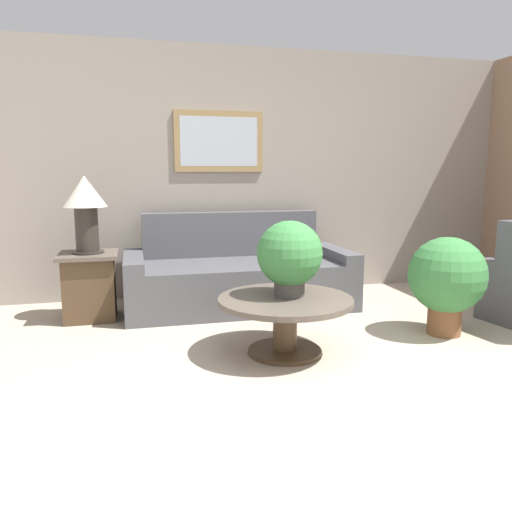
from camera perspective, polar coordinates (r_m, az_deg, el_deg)
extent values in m
plane|color=tan|center=(3.05, 14.51, -16.18)|extent=(20.00, 20.00, 0.00)
cube|color=gray|center=(5.48, 0.42, 9.42)|extent=(7.66, 0.06, 2.60)
cube|color=#997A4C|center=(5.35, -4.25, 12.91)|extent=(0.93, 0.03, 0.62)
cube|color=#B2BCC6|center=(5.34, -4.23, 12.92)|extent=(0.81, 0.01, 0.50)
cube|color=#4C4C51|center=(4.90, -1.92, -3.27)|extent=(1.82, 0.96, 0.45)
cube|color=#4C4C51|center=(5.21, -2.86, 2.55)|extent=(1.82, 0.16, 0.46)
cube|color=#4C4C51|center=(4.79, -13.73, -3.23)|extent=(0.18, 0.96, 0.55)
cube|color=#4C4C51|center=(5.18, 8.97, -2.11)|extent=(0.18, 0.96, 0.55)
cylinder|color=#4C3823|center=(3.73, 3.31, -10.78)|extent=(0.54, 0.54, 0.03)
cylinder|color=#4C3823|center=(3.67, 3.33, -8.01)|extent=(0.18, 0.18, 0.35)
cylinder|color=brown|center=(3.62, 3.36, -5.08)|extent=(0.98, 0.98, 0.04)
cube|color=#4C3823|center=(4.74, -18.43, -3.48)|extent=(0.44, 0.44, 0.57)
cube|color=brown|center=(4.69, -18.63, 0.10)|extent=(0.51, 0.51, 0.03)
cylinder|color=#2D2823|center=(4.68, -18.64, 0.43)|extent=(0.28, 0.28, 0.02)
cylinder|color=#2D2823|center=(4.66, -18.78, 2.94)|extent=(0.20, 0.20, 0.39)
cone|color=beige|center=(4.63, -19.00, 7.01)|extent=(0.38, 0.38, 0.27)
cylinder|color=#4C4742|center=(3.66, 3.83, -3.52)|extent=(0.22, 0.22, 0.13)
sphere|color=#387A3D|center=(3.61, 3.87, 0.29)|extent=(0.48, 0.48, 0.48)
cylinder|color=brown|center=(4.38, 20.72, -6.69)|extent=(0.27, 0.27, 0.26)
sphere|color=#387A3D|center=(4.30, 21.00, -2.04)|extent=(0.62, 0.62, 0.62)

